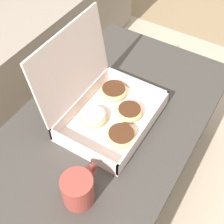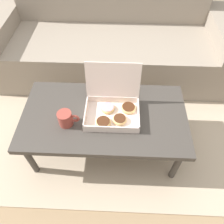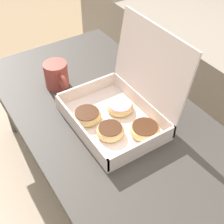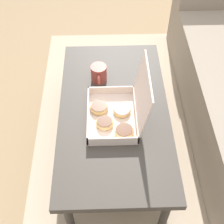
% 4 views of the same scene
% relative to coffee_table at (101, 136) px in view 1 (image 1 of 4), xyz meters
% --- Properties ---
extents(ground_plane, '(12.00, 12.00, 0.00)m').
position_rel_coffee_table_xyz_m(ground_plane, '(0.00, 0.16, -0.36)').
color(ground_plane, '#937756').
extents(area_rug, '(2.45, 1.97, 0.01)m').
position_rel_coffee_table_xyz_m(area_rug, '(0.00, 0.46, -0.36)').
color(area_rug, tan).
rests_on(area_rug, ground_plane).
extents(coffee_table, '(1.14, 0.61, 0.40)m').
position_rel_coffee_table_xyz_m(coffee_table, '(0.00, 0.00, 0.00)').
color(coffee_table, '#3D3833').
rests_on(coffee_table, ground_plane).
extents(pastry_box, '(0.36, 0.31, 0.32)m').
position_rel_coffee_table_xyz_m(pastry_box, '(0.06, 0.02, 0.10)').
color(pastry_box, silver).
rests_on(pastry_box, coffee_table).
extents(coffee_mug, '(0.14, 0.09, 0.10)m').
position_rel_coffee_table_xyz_m(coffee_mug, '(-0.24, -0.08, 0.09)').
color(coffee_mug, '#993D33').
rests_on(coffee_mug, coffee_table).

